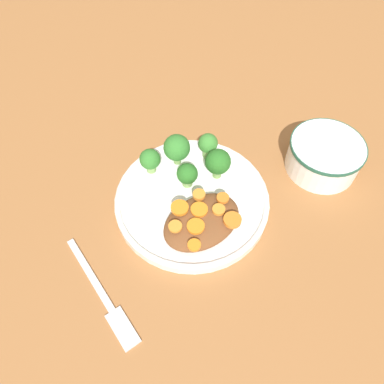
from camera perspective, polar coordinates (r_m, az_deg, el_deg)
ground_plane at (r=0.61m, az=0.00°, el=-1.75°), size 4.00×4.00×0.00m
plate at (r=0.60m, az=0.00°, el=-1.14°), size 0.24×0.24×0.02m
dip_bowl at (r=0.67m, az=19.55°, el=5.37°), size 0.12×0.12×0.06m
stew_mound at (r=0.55m, az=1.48°, el=-4.51°), size 0.12×0.09×0.03m
broccoli_floret_0 at (r=0.59m, az=-0.73°, el=2.68°), size 0.03×0.03×0.04m
broccoli_floret_1 at (r=0.61m, az=-2.33°, el=6.71°), size 0.04×0.04×0.06m
broccoli_floret_2 at (r=0.61m, az=-6.42°, el=4.88°), size 0.03×0.03×0.05m
broccoli_floret_3 at (r=0.63m, az=2.45°, el=7.26°), size 0.03×0.03×0.05m
broccoli_floret_4 at (r=0.59m, az=3.97°, el=4.54°), size 0.04×0.04×0.06m
carrot_slice_0 at (r=0.56m, az=1.05°, el=-0.42°), size 0.02×0.02×0.01m
carrot_slice_1 at (r=0.55m, az=4.09°, el=-2.69°), size 0.02×0.02×0.01m
carrot_slice_2 at (r=0.53m, az=0.57°, el=-5.23°), size 0.03×0.03×0.00m
carrot_slice_3 at (r=0.55m, az=-1.89°, el=-2.42°), size 0.03×0.03×0.01m
carrot_slice_4 at (r=0.55m, az=1.11°, el=-2.67°), size 0.03×0.03×0.00m
carrot_slice_5 at (r=0.54m, az=6.18°, el=-4.25°), size 0.03×0.03×0.01m
carrot_slice_6 at (r=0.52m, az=0.34°, el=-8.09°), size 0.02×0.02×0.00m
carrot_slice_7 at (r=0.53m, az=-2.57°, el=-5.26°), size 0.02×0.02×0.00m
carrot_slice_8 at (r=0.56m, az=4.71°, el=-0.93°), size 0.02×0.02×0.01m
fork at (r=0.55m, az=-13.01°, el=-15.74°), size 0.02×0.19×0.01m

